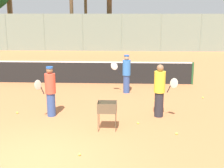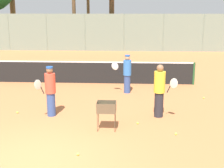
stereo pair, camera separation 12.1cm
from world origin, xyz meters
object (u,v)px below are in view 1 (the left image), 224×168
(player_white_outfit, at_px, (126,73))
(player_red_cap, at_px, (50,91))
(tennis_net, at_px, (82,72))
(player_yellow_shirt, at_px, (160,90))
(ball_cart, at_px, (106,109))
(parked_car, at_px, (52,40))

(player_white_outfit, height_order, player_red_cap, player_red_cap)
(tennis_net, bearing_deg, player_white_outfit, -38.70)
(player_yellow_shirt, bearing_deg, tennis_net, 166.08)
(player_white_outfit, relative_size, player_red_cap, 0.97)
(player_red_cap, height_order, ball_cart, player_red_cap)
(tennis_net, xyz_separation_m, player_yellow_shirt, (3.23, -4.72, 0.35))
(player_red_cap, distance_m, ball_cart, 2.26)
(player_yellow_shirt, distance_m, parked_car, 21.49)
(player_yellow_shirt, bearing_deg, ball_cart, -101.13)
(tennis_net, distance_m, player_red_cap, 4.87)
(player_red_cap, height_order, player_yellow_shirt, player_yellow_shirt)
(parked_car, bearing_deg, tennis_net, -71.61)
(ball_cart, bearing_deg, player_white_outfit, 82.46)
(player_white_outfit, distance_m, player_yellow_shirt, 3.22)
(player_red_cap, height_order, parked_car, player_red_cap)
(tennis_net, bearing_deg, player_yellow_shirt, -55.67)
(player_red_cap, relative_size, player_yellow_shirt, 0.95)
(tennis_net, relative_size, parked_car, 2.54)
(tennis_net, distance_m, player_yellow_shirt, 5.73)
(tennis_net, relative_size, player_red_cap, 6.34)
(tennis_net, xyz_separation_m, player_red_cap, (-0.38, -4.84, 0.32))
(tennis_net, height_order, player_red_cap, player_red_cap)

